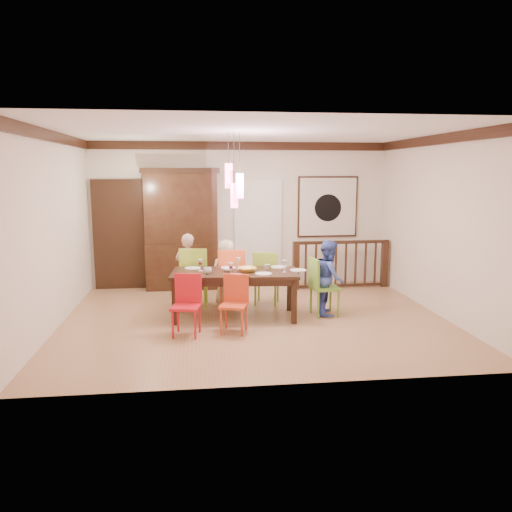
{
  "coord_description": "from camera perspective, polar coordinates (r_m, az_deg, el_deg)",
  "views": [
    {
      "loc": [
        -0.91,
        -7.6,
        2.31
      ],
      "look_at": [
        0.05,
        0.33,
        0.96
      ],
      "focal_mm": 35.0,
      "sensor_mm": 36.0,
      "label": 1
    }
  ],
  "objects": [
    {
      "name": "floor",
      "position": [
        7.99,
        -0.09,
        -7.21
      ],
      "size": [
        6.0,
        6.0,
        0.0
      ],
      "primitive_type": "plane",
      "color": "#A57250",
      "rests_on": "ground"
    },
    {
      "name": "chair_far_left",
      "position": [
        8.7,
        -7.05,
        -1.85
      ],
      "size": [
        0.51,
        0.51,
        1.04
      ],
      "rotation": [
        0.0,
        0.0,
        3.05
      ],
      "color": "#95C132",
      "rests_on": "floor"
    },
    {
      "name": "cup_right",
      "position": [
        8.08,
        1.24,
        -1.25
      ],
      "size": [
        0.11,
        0.11,
        0.08
      ],
      "primitive_type": "imported",
      "rotation": [
        0.0,
        0.0,
        0.3
      ],
      "color": "silver",
      "rests_on": "dining_table"
    },
    {
      "name": "ceiling",
      "position": [
        7.67,
        -0.09,
        14.0
      ],
      "size": [
        6.0,
        6.0,
        0.0
      ],
      "primitive_type": "plane",
      "rotation": [
        3.14,
        0.0,
        0.0
      ],
      "color": "white",
      "rests_on": "wall_back"
    },
    {
      "name": "plate_end_right",
      "position": [
        8.01,
        4.86,
        -1.62
      ],
      "size": [
        0.26,
        0.26,
        0.01
      ],
      "primitive_type": "cylinder",
      "color": "white",
      "rests_on": "dining_table"
    },
    {
      "name": "white_doorway",
      "position": [
        10.22,
        0.22,
        2.51
      ],
      "size": [
        0.97,
        0.05,
        2.22
      ],
      "primitive_type": "cube",
      "color": "silver",
      "rests_on": "wall_back"
    },
    {
      "name": "panel_door",
      "position": [
        10.24,
        -15.24,
        2.18
      ],
      "size": [
        1.04,
        0.07,
        2.24
      ],
      "primitive_type": "cube",
      "color": "black",
      "rests_on": "wall_back"
    },
    {
      "name": "napkin",
      "position": [
        7.63,
        -2.33,
        -2.16
      ],
      "size": [
        0.18,
        0.14,
        0.01
      ],
      "primitive_type": "cube",
      "color": "#D83359",
      "rests_on": "dining_table"
    },
    {
      "name": "crown_molding",
      "position": [
        7.67,
        -0.09,
        13.41
      ],
      "size": [
        6.0,
        5.0,
        0.16
      ],
      "primitive_type": null,
      "color": "black",
      "rests_on": "wall_back"
    },
    {
      "name": "pendant_cluster",
      "position": [
        7.76,
        -2.52,
        8.08
      ],
      "size": [
        0.27,
        0.21,
        1.14
      ],
      "color": "#FF4C7E",
      "rests_on": "ceiling"
    },
    {
      "name": "plate_near_left",
      "position": [
        7.65,
        -7.5,
        -2.2
      ],
      "size": [
        0.26,
        0.26,
        0.01
      ],
      "primitive_type": "cylinder",
      "color": "white",
      "rests_on": "dining_table"
    },
    {
      "name": "person_far_mid",
      "position": [
        8.73,
        -3.39,
        -1.87
      ],
      "size": [
        0.64,
        0.5,
        1.15
      ],
      "primitive_type": "imported",
      "rotation": [
        0.0,
        0.0,
        3.39
      ],
      "color": "beige",
      "rests_on": "floor"
    },
    {
      "name": "wall_left",
      "position": [
        7.93,
        -22.19,
        2.66
      ],
      "size": [
        0.0,
        5.0,
        5.0
      ],
      "primitive_type": "plane",
      "rotation": [
        1.57,
        0.0,
        1.57
      ],
      "color": "silver",
      "rests_on": "floor"
    },
    {
      "name": "serving_bowl",
      "position": [
        7.89,
        -1.03,
        -1.56
      ],
      "size": [
        0.34,
        0.34,
        0.07
      ],
      "primitive_type": "imported",
      "rotation": [
        0.0,
        0.0,
        0.19
      ],
      "color": "gold",
      "rests_on": "dining_table"
    },
    {
      "name": "balustrade",
      "position": [
        10.13,
        9.67,
        -0.84
      ],
      "size": [
        1.97,
        0.13,
        0.96
      ],
      "rotation": [
        0.0,
        0.0,
        0.02
      ],
      "color": "black",
      "rests_on": "floor"
    },
    {
      "name": "plate_far_mid",
      "position": [
        8.2,
        -3.15,
        -1.34
      ],
      "size": [
        0.26,
        0.26,
        0.01
      ],
      "primitive_type": "cylinder",
      "color": "white",
      "rests_on": "dining_table"
    },
    {
      "name": "plate_near_mid",
      "position": [
        7.7,
        0.88,
        -2.04
      ],
      "size": [
        0.26,
        0.26,
        0.01
      ],
      "primitive_type": "cylinder",
      "color": "white",
      "rests_on": "dining_table"
    },
    {
      "name": "wine_glass_c",
      "position": [
        7.62,
        -2.88,
        -1.51
      ],
      "size": [
        0.08,
        0.08,
        0.19
      ],
      "primitive_type": null,
      "color": "#590C19",
      "rests_on": "dining_table"
    },
    {
      "name": "person_end_right",
      "position": [
        8.21,
        8.34,
        -2.45
      ],
      "size": [
        0.55,
        0.66,
        1.22
      ],
      "primitive_type": "imported",
      "rotation": [
        0.0,
        0.0,
        1.42
      ],
      "color": "#425CBA",
      "rests_on": "floor"
    },
    {
      "name": "cup_left",
      "position": [
        7.76,
        -5.55,
        -1.68
      ],
      "size": [
        0.14,
        0.14,
        0.1
      ],
      "primitive_type": "imported",
      "rotation": [
        0.0,
        0.0,
        -0.15
      ],
      "color": "silver",
      "rests_on": "dining_table"
    },
    {
      "name": "small_bowl",
      "position": [
        7.93,
        -3.22,
        -1.56
      ],
      "size": [
        0.19,
        0.19,
        0.05
      ],
      "primitive_type": "imported",
      "rotation": [
        0.0,
        0.0,
        -0.1
      ],
      "color": "white",
      "rests_on": "dining_table"
    },
    {
      "name": "wall_back",
      "position": [
        10.17,
        -1.76,
        4.74
      ],
      "size": [
        6.0,
        0.0,
        6.0
      ],
      "primitive_type": "plane",
      "rotation": [
        1.57,
        0.0,
        0.0
      ],
      "color": "silver",
      "rests_on": "floor"
    },
    {
      "name": "wall_right",
      "position": [
        8.59,
        20.25,
        3.25
      ],
      "size": [
        0.0,
        5.0,
        5.0
      ],
      "primitive_type": "plane",
      "rotation": [
        1.57,
        0.0,
        -1.57
      ],
      "color": "silver",
      "rests_on": "floor"
    },
    {
      "name": "painting",
      "position": [
        10.44,
        8.19,
        5.59
      ],
      "size": [
        1.25,
        0.06,
        1.25
      ],
      "color": "black",
      "rests_on": "wall_back"
    },
    {
      "name": "wine_glass_d",
      "position": [
        7.85,
        3.28,
        -1.17
      ],
      "size": [
        0.08,
        0.08,
        0.19
      ],
      "primitive_type": null,
      "color": "silver",
      "rests_on": "dining_table"
    },
    {
      "name": "dining_table",
      "position": [
        7.93,
        -2.44,
        -2.41
      ],
      "size": [
        2.05,
        1.07,
        0.75
      ],
      "rotation": [
        0.0,
        0.0,
        -0.09
      ],
      "color": "black",
      "rests_on": "floor"
    },
    {
      "name": "plate_far_left",
      "position": [
        8.2,
        -7.24,
        -1.39
      ],
      "size": [
        0.26,
        0.26,
        0.01
      ],
      "primitive_type": "cylinder",
      "color": "white",
      "rests_on": "dining_table"
    },
    {
      "name": "chair_near_mid",
      "position": [
        7.22,
        -2.57,
        -5.12
      ],
      "size": [
        0.47,
        0.47,
        0.83
      ],
      "rotation": [
        0.0,
        0.0,
        -0.3
      ],
      "color": "#C03C1D",
      "rests_on": "floor"
    },
    {
      "name": "person_far_left",
      "position": [
        8.71,
        -7.74,
        -1.58
      ],
      "size": [
        0.54,
        0.44,
        1.27
      ],
      "primitive_type": "imported",
      "rotation": [
        0.0,
        0.0,
        2.81
      ],
      "color": "#D4A6A1",
      "rests_on": "floor"
    },
    {
      "name": "china_hutch",
      "position": [
        9.96,
        -8.51,
        3.06
      ],
      "size": [
        1.51,
        0.46,
        2.39
      ],
      "color": "black",
      "rests_on": "floor"
    },
    {
      "name": "chair_far_mid",
      "position": [
        8.61,
        -2.87,
        -1.98
      ],
      "size": [
        0.47,
        0.47,
        1.02
      ],
      "rotation": [
        0.0,
        0.0,
        3.12
      ],
      "color": "orange",
      "rests_on": "floor"
    },
    {
      "name": "chair_far_right",
      "position": [
        8.75,
        1.24,
        -2.04
      ],
      "size": [
        0.54,
        0.54,
        0.95
      ],
      "rotation": [
        0.0,
        0.0,
        2.85
      ],
      "color": "#83AD2D",
      "rests_on": "floor"
    },
    {
      "name": "wine_glass_a",
      "position": [
        7.98,
        -6.37,
        -1.04
      ],
      "size": [
        0.08,
        0.08,
        0.19
      ],
      "primitive_type": null,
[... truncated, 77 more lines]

